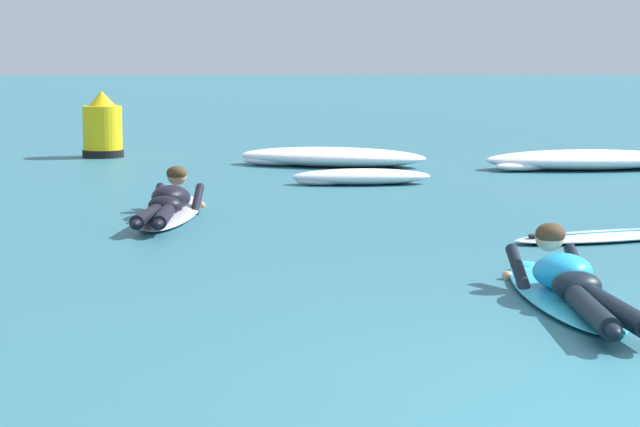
% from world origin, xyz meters
% --- Properties ---
extents(ground_plane, '(120.00, 120.00, 0.00)m').
position_xyz_m(ground_plane, '(0.00, 10.00, 0.00)').
color(ground_plane, '#2D6B7A').
extents(surfer_near, '(0.61, 2.73, 0.55)m').
position_xyz_m(surfer_near, '(0.18, 2.43, 0.13)').
color(surfer_near, '#2DB2D1').
rests_on(surfer_near, ground).
extents(surfer_far, '(0.82, 2.70, 0.53)m').
position_xyz_m(surfer_far, '(-2.71, 6.79, 0.14)').
color(surfer_far, silver).
rests_on(surfer_far, ground).
extents(drifting_surfboard, '(1.94, 0.99, 0.16)m').
position_xyz_m(drifting_surfboard, '(1.32, 5.07, 0.03)').
color(drifting_surfboard, silver).
rests_on(drifting_surfboard, ground).
extents(whitewater_mid_left, '(2.92, 1.05, 0.28)m').
position_xyz_m(whitewater_mid_left, '(3.10, 11.22, 0.13)').
color(whitewater_mid_left, white).
rests_on(whitewater_mid_left, ground).
extents(whitewater_mid_right, '(1.81, 0.62, 0.20)m').
position_xyz_m(whitewater_mid_right, '(-0.36, 9.64, 0.09)').
color(whitewater_mid_right, white).
rests_on(whitewater_mid_right, ground).
extents(whitewater_back, '(3.00, 1.89, 0.28)m').
position_xyz_m(whitewater_back, '(-0.50, 12.00, 0.13)').
color(whitewater_back, white).
rests_on(whitewater_back, ground).
extents(channel_marker_buoy, '(0.66, 0.66, 1.06)m').
position_xyz_m(channel_marker_buoy, '(-4.04, 13.77, 0.43)').
color(channel_marker_buoy, yellow).
rests_on(channel_marker_buoy, ground).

